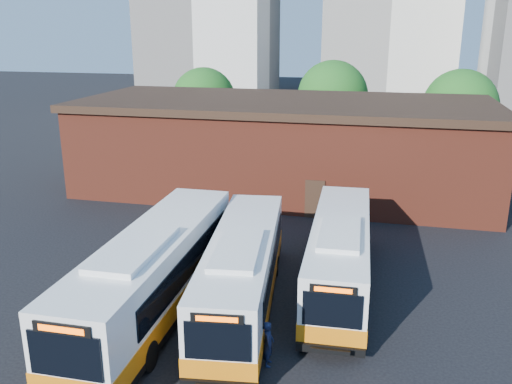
% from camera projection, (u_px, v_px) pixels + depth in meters
% --- Properties ---
extents(ground, '(220.00, 220.00, 0.00)m').
position_uv_depth(ground, '(191.00, 330.00, 20.96)').
color(ground, black).
extents(bus_midwest, '(2.92, 13.41, 3.64)m').
position_uv_depth(bus_midwest, '(154.00, 277.00, 21.69)').
color(bus_midwest, white).
rests_on(bus_midwest, ground).
extents(bus_mideast, '(3.92, 12.28, 3.30)m').
position_uv_depth(bus_mideast, '(242.00, 274.00, 22.30)').
color(bus_mideast, white).
rests_on(bus_mideast, ground).
extents(bus_east, '(2.89, 11.98, 3.24)m').
position_uv_depth(bus_east, '(340.00, 257.00, 24.04)').
color(bus_east, white).
rests_on(bus_east, ground).
extents(transit_worker, '(0.48, 0.66, 1.66)m').
position_uv_depth(transit_worker, '(268.00, 344.00, 18.61)').
color(transit_worker, '#131937').
rests_on(transit_worker, ground).
extents(depot_building, '(28.60, 12.60, 6.40)m').
position_uv_depth(depot_building, '(284.00, 144.00, 38.63)').
color(depot_building, maroon).
rests_on(depot_building, ground).
extents(tree_west, '(6.00, 6.00, 7.65)m').
position_uv_depth(tree_west, '(204.00, 99.00, 51.58)').
color(tree_west, '#382314').
rests_on(tree_west, ground).
extents(tree_mid, '(6.56, 6.56, 8.36)m').
position_uv_depth(tree_mid, '(332.00, 96.00, 50.70)').
color(tree_mid, '#382314').
rests_on(tree_mid, ground).
extents(tree_east, '(6.24, 6.24, 7.96)m').
position_uv_depth(tree_east, '(460.00, 107.00, 45.58)').
color(tree_east, '#382314').
rests_on(tree_east, ground).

